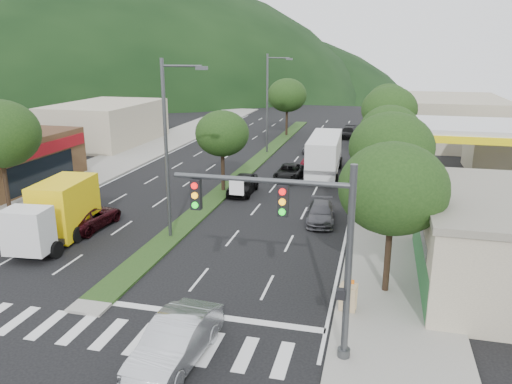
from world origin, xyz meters
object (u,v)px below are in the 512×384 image
(tree_r_b, at_px, (391,148))
(car_queue_f, at_px, (348,132))
(car_queue_d, at_px, (289,172))
(car_queue_e, at_px, (312,146))
(tree_med_near, at_px, (222,134))
(streetlight_near, at_px, (169,142))
(motorhome, at_px, (324,154))
(a_frame_sign, at_px, (348,296))
(tree_med_far, at_px, (287,95))
(sedan_silver, at_px, (176,341))
(tree_r_c, at_px, (390,131))
(box_truck, at_px, (58,214))
(streetlight_mid, at_px, (269,99))
(car_queue_c, at_px, (313,160))
(car_queue_a, at_px, (243,184))
(suv_maroon, at_px, (90,218))
(tree_r_d, at_px, (389,110))
(tree_r_a, at_px, (393,189))
(tree_r_e, at_px, (388,102))

(tree_r_b, height_order, car_queue_f, tree_r_b)
(car_queue_d, bearing_deg, car_queue_e, 89.69)
(tree_med_near, relative_size, streetlight_near, 0.60)
(motorhome, bearing_deg, a_frame_sign, -82.90)
(tree_med_far, xyz_separation_m, sedan_silver, (4.99, -47.00, -4.21))
(car_queue_d, relative_size, car_queue_e, 1.15)
(tree_r_c, height_order, box_truck, tree_r_c)
(tree_r_b, distance_m, streetlight_mid, 24.09)
(car_queue_e, bearing_deg, tree_med_far, 120.76)
(car_queue_c, bearing_deg, car_queue_a, -103.48)
(car_queue_f, bearing_deg, car_queue_d, -91.05)
(tree_med_near, xyz_separation_m, streetlight_mid, (0.21, 15.00, 1.16))
(sedan_silver, distance_m, suv_maroon, 15.36)
(tree_r_b, bearing_deg, sedan_silver, -115.06)
(car_queue_a, distance_m, car_queue_e, 17.05)
(tree_med_far, relative_size, sedan_silver, 1.43)
(motorhome, bearing_deg, suv_maroon, -127.63)
(car_queue_c, height_order, car_queue_e, car_queue_e)
(car_queue_d, bearing_deg, sedan_silver, -87.13)
(tree_r_b, bearing_deg, tree_med_far, 110.56)
(tree_r_d, relative_size, sedan_silver, 1.48)
(tree_r_a, height_order, car_queue_c, tree_r_a)
(car_queue_a, relative_size, a_frame_sign, 2.81)
(streetlight_mid, bearing_deg, car_queue_d, -68.50)
(streetlight_near, height_order, a_frame_sign, streetlight_near)
(sedan_silver, distance_m, car_queue_e, 37.58)
(car_queue_e, height_order, a_frame_sign, a_frame_sign)
(tree_r_d, bearing_deg, car_queue_d, -137.10)
(tree_r_c, xyz_separation_m, a_frame_sign, (-1.50, -18.28, -3.92))
(tree_med_far, distance_m, streetlight_mid, 11.02)
(tree_med_far, bearing_deg, suv_maroon, -98.58)
(sedan_silver, bearing_deg, tree_r_d, 81.82)
(car_queue_c, height_order, box_truck, box_truck)
(tree_r_d, height_order, box_truck, tree_r_d)
(car_queue_d, bearing_deg, suv_maroon, -122.44)
(car_queue_e, bearing_deg, tree_r_a, -71.27)
(tree_r_b, distance_m, tree_r_c, 8.01)
(sedan_silver, relative_size, car_queue_d, 1.11)
(tree_r_d, height_order, car_queue_d, tree_r_d)
(suv_maroon, bearing_deg, streetlight_mid, -99.98)
(car_queue_a, bearing_deg, tree_r_c, 11.79)
(tree_r_a, xyz_separation_m, a_frame_sign, (-1.50, -2.28, -3.99))
(tree_med_far, relative_size, car_queue_c, 1.80)
(tree_r_d, bearing_deg, streetlight_near, -118.20)
(car_queue_d, bearing_deg, streetlight_mid, 112.70)
(car_queue_c, height_order, a_frame_sign, a_frame_sign)
(car_queue_a, relative_size, car_queue_e, 1.13)
(a_frame_sign, bearing_deg, tree_r_e, 94.44)
(car_queue_c, bearing_deg, car_queue_f, 91.08)
(tree_r_d, relative_size, box_truck, 1.05)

